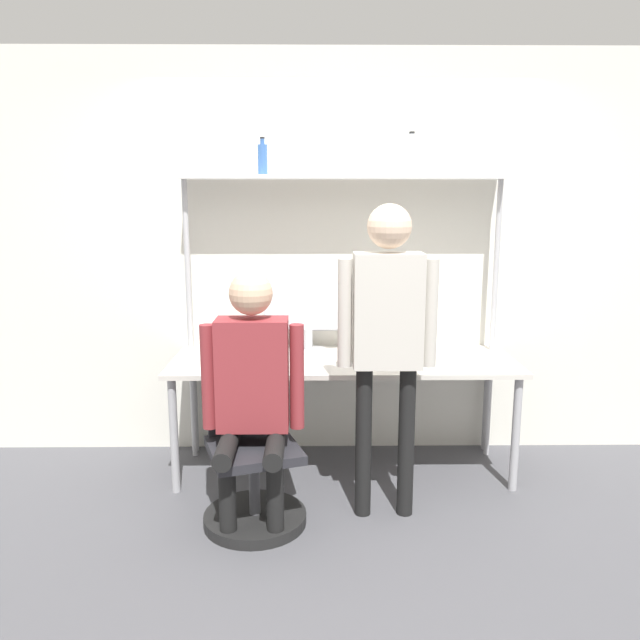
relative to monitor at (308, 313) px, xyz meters
name	(u,v)px	position (x,y,z in m)	size (l,w,h in m)	color
ground_plane	(346,497)	(0.23, -0.62, -1.00)	(12.00, 12.00, 0.00)	#4C4C51
wall_back	(341,257)	(0.23, 0.18, 0.35)	(8.00, 0.06, 2.70)	silver
desk	(343,368)	(0.23, -0.22, -0.32)	(2.17, 0.75, 0.74)	beige
shelf_unit	(343,215)	(0.23, 0.00, 0.64)	(2.06, 0.28, 1.89)	white
monitor	(308,313)	(0.00, 0.00, 0.00)	(0.59, 0.24, 0.45)	#B7B7BC
laptop	(252,355)	(-0.34, -0.37, -0.19)	(0.31, 0.22, 0.23)	#333338
cell_phone	(296,366)	(-0.07, -0.40, -0.25)	(0.07, 0.15, 0.01)	silver
office_chair	(253,473)	(-0.30, -0.88, -0.73)	(0.58, 0.58, 0.90)	black
person_seated	(252,381)	(-0.29, -0.92, -0.19)	(0.54, 0.47, 1.38)	black
person_standing	(387,322)	(0.43, -0.82, 0.10)	(0.53, 0.23, 1.72)	black
bottle_clear	(411,157)	(0.66, 0.00, 1.01)	(0.07, 0.07, 0.27)	silver
bottle_blue	(263,159)	(-0.28, 0.00, 0.99)	(0.06, 0.06, 0.23)	#335999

